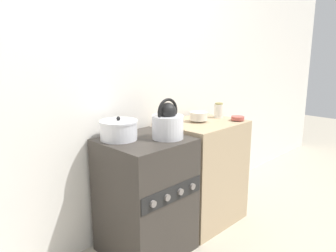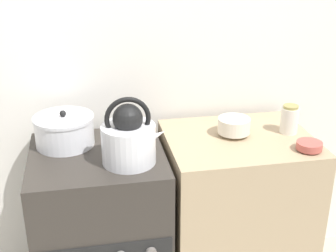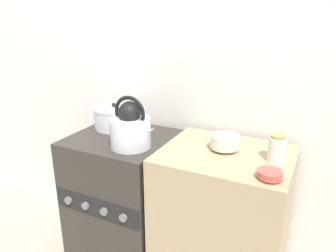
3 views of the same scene
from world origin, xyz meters
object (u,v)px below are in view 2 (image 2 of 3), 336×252
at_px(stove, 102,236).
at_px(enamel_bowl, 234,126).
at_px(kettle, 129,138).
at_px(cooking_pot, 64,131).
at_px(small_ceramic_bowl, 309,146).
at_px(storage_jar, 290,119).

height_order(stove, enamel_bowl, enamel_bowl).
height_order(kettle, cooking_pot, kettle).
bearing_deg(enamel_bowl, small_ceramic_bowl, -38.35).
xyz_separation_m(kettle, storage_jar, (0.73, 0.11, -0.02)).
xyz_separation_m(kettle, cooking_pot, (-0.26, 0.22, -0.04)).
bearing_deg(cooking_pot, kettle, -39.81).
distance_m(enamel_bowl, storage_jar, 0.25).
height_order(kettle, enamel_bowl, kettle).
bearing_deg(cooking_pot, storage_jar, -6.31).
height_order(enamel_bowl, storage_jar, storage_jar).
distance_m(kettle, small_ceramic_bowl, 0.75).
relative_size(cooking_pot, small_ceramic_bowl, 2.43).
height_order(kettle, small_ceramic_bowl, kettle).
xyz_separation_m(kettle, enamel_bowl, (0.48, 0.12, -0.04)).
relative_size(enamel_bowl, storage_jar, 1.11).
bearing_deg(enamel_bowl, storage_jar, -3.67).
bearing_deg(enamel_bowl, kettle, -165.71).
height_order(small_ceramic_bowl, storage_jar, storage_jar).
relative_size(kettle, storage_jar, 2.17).
distance_m(cooking_pot, enamel_bowl, 0.74).
height_order(stove, kettle, kettle).
height_order(stove, cooking_pot, cooking_pot).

